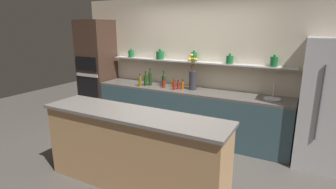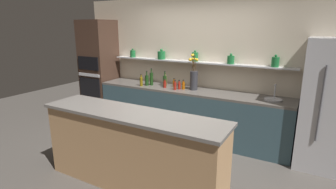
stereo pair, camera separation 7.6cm
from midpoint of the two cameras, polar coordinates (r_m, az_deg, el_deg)
The scene contains 18 objects.
ground_plane at distance 4.16m, azimuth -1.89°, elevation -15.02°, with size 12.00×12.00×0.00m, color #4C4742.
back_wall_unit at distance 5.10m, azimuth 7.34°, elevation 6.01°, with size 5.20×0.28×2.60m.
back_counter_unit at distance 5.00m, azimuth 4.85°, elevation -4.04°, with size 3.69×0.62×0.92m.
island_counter at distance 3.48m, azimuth -7.18°, elevation -11.82°, with size 2.51×0.61×1.02m.
refrigerator at distance 4.44m, azimuth 32.41°, elevation -2.09°, with size 0.79×0.73×1.91m.
oven_tower at distance 6.07m, azimuth -14.38°, elevation 5.04°, with size 0.67×0.64×2.19m.
flower_vase at distance 4.83m, azimuth 6.07°, elevation 3.48°, with size 0.19×0.18×0.66m.
sink_fixture at distance 4.50m, azimuth 22.41°, elevation -0.80°, with size 0.27×0.27×0.25m.
bottle_sauce_0 at distance 5.07m, azimuth 1.76°, elevation 2.45°, with size 0.05×0.05×0.17m.
bottle_sauce_1 at distance 4.87m, azimuth 3.83°, elevation 1.99°, with size 0.06×0.06×0.18m.
bottle_wine_2 at distance 5.12m, azimuth -0.26°, elevation 3.03°, with size 0.07×0.07×0.30m.
bottle_sauce_3 at distance 5.00m, azimuth -0.27°, elevation 2.28°, with size 0.06×0.06×0.17m.
bottle_wine_4 at distance 5.21m, azimuth -3.21°, elevation 3.48°, with size 0.07×0.07×0.34m.
bottle_sauce_5 at distance 4.83m, azimuth 1.97°, elevation 1.91°, with size 0.05×0.05×0.18m.
bottle_oil_6 at distance 5.16m, azimuth -5.43°, elevation 2.90°, with size 0.06×0.06×0.24m.
bottle_spirit_7 at distance 5.24m, azimuth -0.19°, elevation 3.13°, with size 0.07×0.07×0.23m.
bottle_wine_8 at distance 5.19m, azimuth -4.21°, elevation 3.13°, with size 0.07×0.07×0.29m.
bottle_sauce_9 at distance 4.88m, azimuth 2.90°, elevation 1.98°, with size 0.05×0.05×0.17m.
Camera 2 is at (1.92, -3.07, 2.05)m, focal length 28.00 mm.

